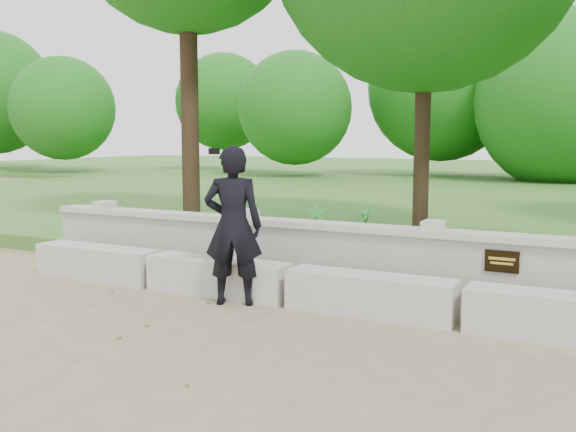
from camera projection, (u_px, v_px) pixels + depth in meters
name	position (u px, v px, depth m)	size (l,w,h in m)	color
ground	(407.00, 390.00, 4.98)	(80.00, 80.00, 0.00)	#957F5B
lawn	(559.00, 206.00, 17.31)	(40.00, 22.00, 0.25)	#28571B
concrete_bench	(461.00, 306.00, 6.63)	(11.90, 0.45, 0.45)	beige
parapet_wall	(476.00, 271.00, 7.22)	(12.50, 0.35, 0.90)	#B9B7AF
man_main	(233.00, 226.00, 7.46)	(0.80, 0.75, 1.87)	black
shrub_a	(316.00, 223.00, 10.49)	(0.32, 0.22, 0.61)	#2C812D
shrub_d	(365.00, 229.00, 9.56)	(0.38, 0.34, 0.68)	#2C812D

